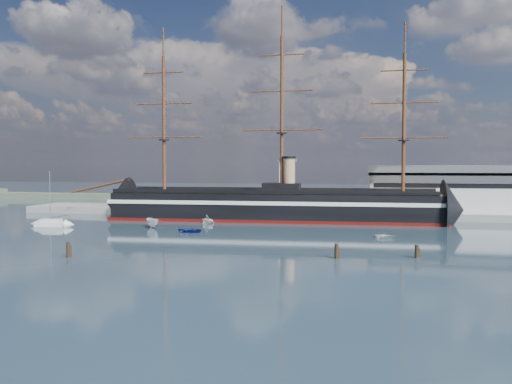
# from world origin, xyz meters

# --- Properties ---
(ground) EXTENTS (600.00, 600.00, 0.00)m
(ground) POSITION_xyz_m (0.00, 40.00, 0.00)
(ground) COLOR #1E2E3A
(ground) RESTS_ON ground
(quay) EXTENTS (180.00, 18.00, 2.00)m
(quay) POSITION_xyz_m (10.00, 76.00, 0.00)
(quay) COLOR slate
(quay) RESTS_ON ground
(warehouse) EXTENTS (63.00, 21.00, 11.60)m
(warehouse) POSITION_xyz_m (58.00, 80.00, 7.98)
(warehouse) COLOR #B7BABC
(warehouse) RESTS_ON ground
(quay_tower) EXTENTS (5.00, 5.00, 15.00)m
(quay_tower) POSITION_xyz_m (3.00, 73.00, 9.75)
(quay_tower) COLOR silver
(quay_tower) RESTS_ON ground
(shoreline) EXTENTS (120.00, 10.00, 4.00)m
(shoreline) POSITION_xyz_m (-139.23, 135.00, 1.45)
(shoreline) COLOR #3F4C38
(shoreline) RESTS_ON ground
(warship) EXTENTS (113.26, 20.68, 53.94)m
(warship) POSITION_xyz_m (0.01, 60.00, 4.04)
(warship) COLOR black
(warship) RESTS_ON ground
(sailboat) EXTENTS (8.77, 3.35, 13.70)m
(sailboat) POSITION_xyz_m (-48.64, 32.65, 0.87)
(sailboat) COLOR silver
(sailboat) RESTS_ON ground
(motorboat_a) EXTENTS (7.41, 6.40, 2.89)m
(motorboat_a) POSITION_xyz_m (-23.53, 35.83, 0.00)
(motorboat_a) COLOR white
(motorboat_a) RESTS_ON ground
(motorboat_b) EXTENTS (1.78, 3.61, 1.62)m
(motorboat_b) POSITION_xyz_m (-11.37, 28.94, 0.00)
(motorboat_b) COLOR navy
(motorboat_b) RESTS_ON ground
(motorboat_d) EXTENTS (6.06, 7.22, 2.46)m
(motorboat_d) POSITION_xyz_m (-13.49, 47.83, 0.00)
(motorboat_d) COLOR silver
(motorboat_d) RESTS_ON ground
(motorboat_e) EXTENTS (1.16, 2.67, 1.23)m
(motorboat_e) POSITION_xyz_m (31.37, 29.11, 0.00)
(motorboat_e) COLOR silver
(motorboat_e) RESTS_ON ground
(piling_near_left) EXTENTS (0.64, 0.64, 3.28)m
(piling_near_left) POSITION_xyz_m (-19.53, -8.22, 0.00)
(piling_near_left) COLOR black
(piling_near_left) RESTS_ON ground
(piling_near_right) EXTENTS (0.64, 0.64, 3.15)m
(piling_near_right) POSITION_xyz_m (23.77, 0.63, 0.00)
(piling_near_right) COLOR black
(piling_near_right) RESTS_ON ground
(piling_far_right) EXTENTS (0.64, 0.64, 2.89)m
(piling_far_right) POSITION_xyz_m (36.59, 4.36, 0.00)
(piling_far_right) COLOR black
(piling_far_right) RESTS_ON ground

